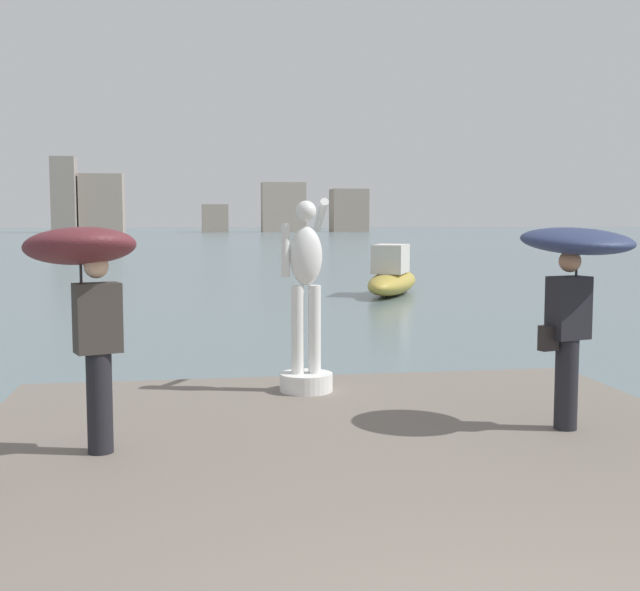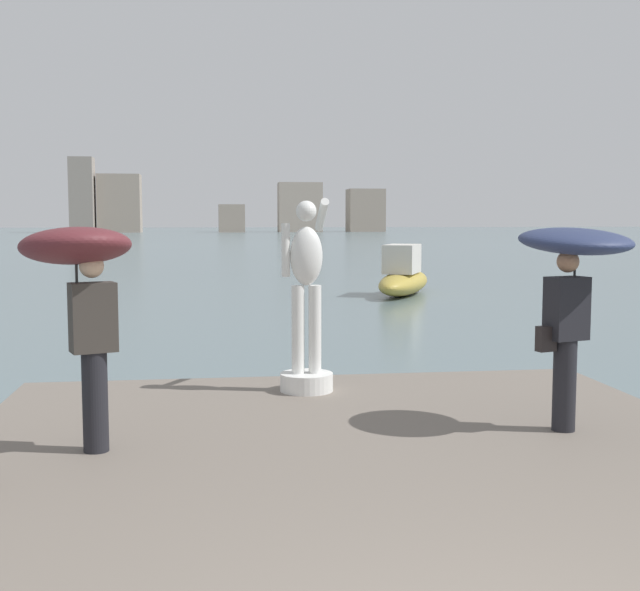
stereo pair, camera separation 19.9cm
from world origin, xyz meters
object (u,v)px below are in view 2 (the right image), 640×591
at_px(statue_white_figure, 306,314).
at_px(boat_near, 403,277).
at_px(onlooker_left, 81,275).
at_px(onlooker_right, 573,268).

xyz_separation_m(statue_white_figure, boat_near, (5.01, 15.87, -0.74)).
relative_size(statue_white_figure, onlooker_left, 1.13).
height_order(onlooker_right, boat_near, onlooker_right).
relative_size(statue_white_figure, boat_near, 0.45).
bearing_deg(statue_white_figure, onlooker_left, -134.61).
bearing_deg(onlooker_right, onlooker_left, -177.82).
relative_size(statue_white_figure, onlooker_right, 1.15).
height_order(statue_white_figure, onlooker_left, statue_white_figure).
bearing_deg(boat_near, onlooker_right, -98.55).
height_order(onlooker_left, onlooker_right, onlooker_left).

